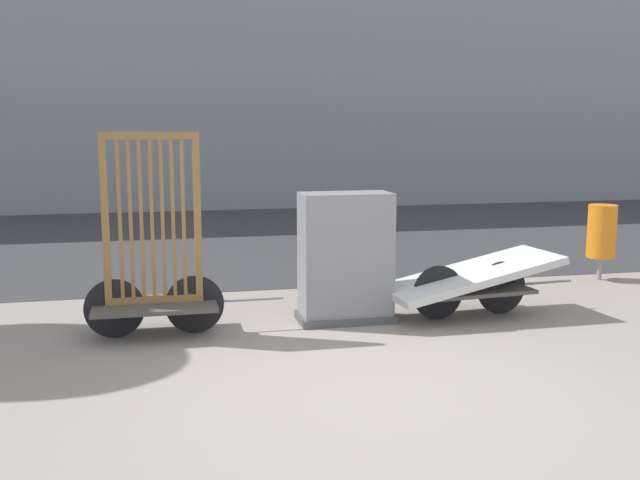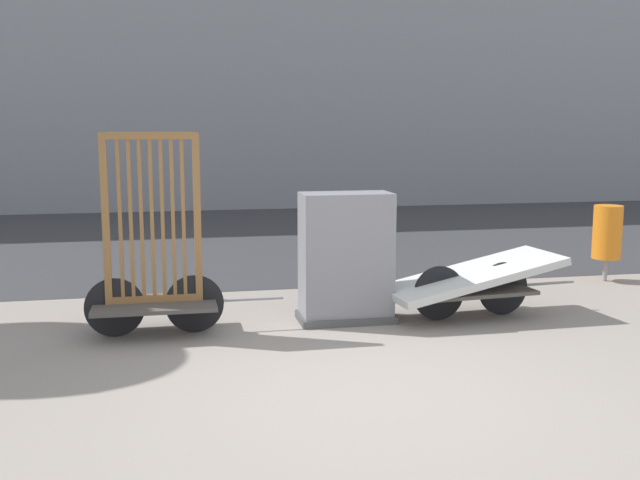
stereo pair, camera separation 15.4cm
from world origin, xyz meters
name	(u,v)px [view 1 (the left image)]	position (x,y,z in m)	size (l,w,h in m)	color
ground_plane	(380,396)	(0.00, 0.00, 0.00)	(60.00, 60.00, 0.00)	gray
road_strip	(246,237)	(0.00, 8.50, 0.00)	(56.00, 9.14, 0.01)	#38383A
bike_cart_with_bedframe	(154,269)	(-1.69, 2.14, 0.67)	(1.99, 0.80, 2.03)	#4C4742
bike_cart_with_mattress	(471,279)	(1.70, 2.14, 0.42)	(2.29, 1.05, 0.69)	#4C4742
utility_cabinet	(345,261)	(0.31, 2.27, 0.65)	(1.02, 0.55, 1.39)	#4C4C4C
trash_bin	(602,232)	(4.24, 3.58, 0.66)	(0.38, 0.38, 1.03)	gray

